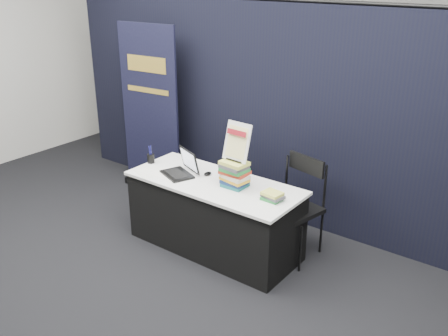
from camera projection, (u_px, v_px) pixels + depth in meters
floor at (180, 270)px, 4.84m from camera, size 8.00×8.00×0.00m
wall_back at (363, 40)px, 7.13m from camera, size 8.00×0.02×3.50m
drape_partition at (272, 114)px, 5.56m from camera, size 6.00×0.08×2.40m
display_table at (214, 215)px, 5.10m from camera, size 1.80×0.75×0.75m
laptop at (180, 168)px, 5.12m from camera, size 0.40×0.39×0.26m
mouse at (208, 174)px, 5.11m from camera, size 0.06×0.10×0.03m
brochure_left at (155, 171)px, 5.21m from camera, size 0.30×0.22×0.00m
brochure_mid at (148, 173)px, 5.17m from camera, size 0.33×0.29×0.00m
brochure_right at (170, 174)px, 5.12m from camera, size 0.38×0.30×0.00m
pen_cup at (151, 158)px, 5.41m from camera, size 0.09×0.09×0.10m
book_stack_tall at (235, 174)px, 4.79m from camera, size 0.26×0.21×0.27m
book_stack_short at (272, 196)px, 4.55m from camera, size 0.20×0.16×0.08m
info_sign at (237, 142)px, 4.69m from camera, size 0.28×0.15×0.38m
pullup_banner at (150, 120)px, 6.25m from camera, size 0.91×0.18×2.12m
stacking_chair at (296, 203)px, 4.93m from camera, size 0.55×0.55×1.01m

